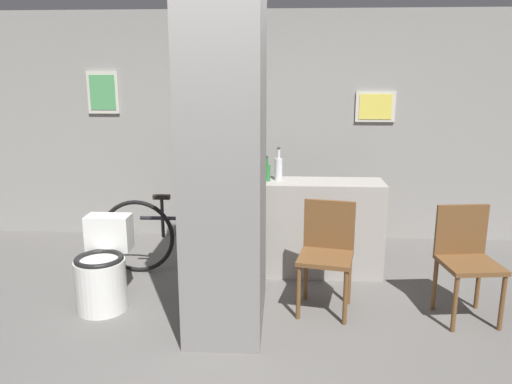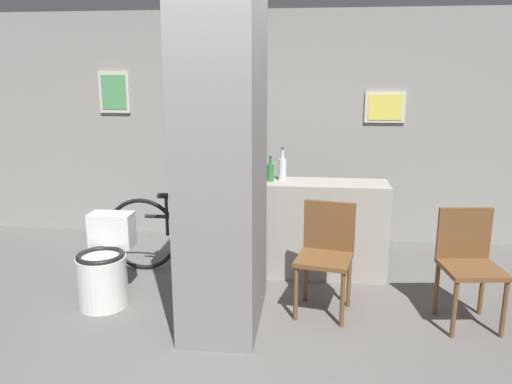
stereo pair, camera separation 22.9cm
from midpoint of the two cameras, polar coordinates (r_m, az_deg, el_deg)
ground_plane at (r=3.72m, az=-3.97°, el=-17.72°), size 14.00×14.00×0.00m
wall_back at (r=5.81m, az=0.53°, el=7.38°), size 8.00×0.09×2.60m
pillar_center at (r=3.73m, az=-2.01°, el=3.88°), size 0.59×1.04×2.60m
counter_shelf at (r=4.87m, az=7.74°, el=-4.13°), size 1.42×0.44×0.92m
toilet at (r=4.42m, az=-15.52°, el=-8.38°), size 0.41×0.57×0.74m
chair_near_pillar at (r=4.13m, az=9.58°, el=-6.69°), size 0.50×0.50×0.90m
chair_by_doorway at (r=4.27m, az=24.55°, el=-7.13°), size 0.47×0.47×0.90m
bicycle at (r=4.90m, az=-5.82°, el=-4.91°), size 1.77×0.42×0.79m
bottle_tall at (r=4.78m, az=4.41°, el=2.73°), size 0.07×0.07×0.32m
bottle_short at (r=4.73m, az=3.04°, el=2.30°), size 0.07×0.07×0.25m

